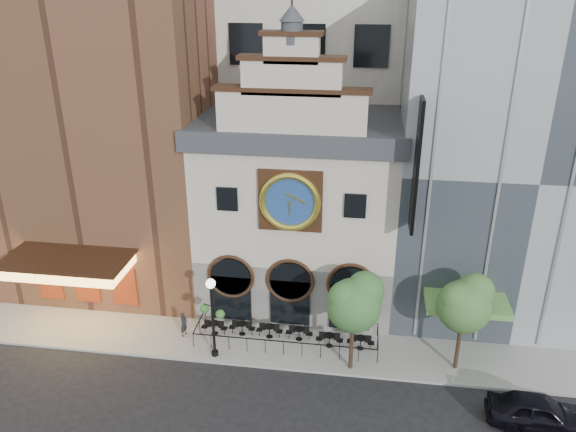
% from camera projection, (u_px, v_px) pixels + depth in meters
% --- Properties ---
extents(ground, '(120.00, 120.00, 0.00)m').
position_uv_depth(ground, '(280.00, 370.00, 31.03)').
color(ground, black).
rests_on(ground, ground).
extents(sidewalk, '(44.00, 5.00, 0.15)m').
position_uv_depth(sidewalk, '(287.00, 342.00, 33.27)').
color(sidewalk, gray).
rests_on(sidewalk, ground).
extents(clock_building, '(12.60, 8.78, 18.65)m').
position_uv_depth(clock_building, '(299.00, 205.00, 35.48)').
color(clock_building, '#605E5B').
rests_on(clock_building, ground).
extents(theater_building, '(14.00, 15.60, 25.00)m').
position_uv_depth(theater_building, '(107.00, 99.00, 36.76)').
color(theater_building, brown).
rests_on(theater_building, ground).
extents(retail_building, '(14.00, 14.40, 20.00)m').
position_uv_depth(retail_building, '(514.00, 151.00, 34.37)').
color(retail_building, gray).
rests_on(retail_building, ground).
extents(cafe_railing, '(10.60, 2.60, 0.90)m').
position_uv_depth(cafe_railing, '(287.00, 335.00, 33.06)').
color(cafe_railing, black).
rests_on(cafe_railing, sidewalk).
extents(bistro_0, '(1.58, 0.68, 0.90)m').
position_uv_depth(bistro_0, '(214.00, 327.00, 33.74)').
color(bistro_0, black).
rests_on(bistro_0, sidewalk).
extents(bistro_1, '(1.58, 0.68, 0.90)m').
position_uv_depth(bistro_1, '(242.00, 328.00, 33.70)').
color(bistro_1, black).
rests_on(bistro_1, sidewalk).
extents(bistro_2, '(1.58, 0.68, 0.90)m').
position_uv_depth(bistro_2, '(269.00, 330.00, 33.45)').
color(bistro_2, black).
rests_on(bistro_2, sidewalk).
extents(bistro_3, '(1.58, 0.68, 0.90)m').
position_uv_depth(bistro_3, '(299.00, 333.00, 33.21)').
color(bistro_3, black).
rests_on(bistro_3, sidewalk).
extents(bistro_4, '(1.58, 0.68, 0.90)m').
position_uv_depth(bistro_4, '(329.00, 339.00, 32.62)').
color(bistro_4, black).
rests_on(bistro_4, sidewalk).
extents(bistro_5, '(1.58, 0.68, 0.90)m').
position_uv_depth(bistro_5, '(361.00, 342.00, 32.40)').
color(bistro_5, black).
rests_on(bistro_5, sidewalk).
extents(car_right, '(4.95, 2.22, 1.65)m').
position_uv_depth(car_right, '(539.00, 412.00, 26.94)').
color(car_right, black).
rests_on(car_right, ground).
extents(pedestrian, '(0.50, 0.64, 1.54)m').
position_uv_depth(pedestrian, '(184.00, 324.00, 33.50)').
color(pedestrian, black).
rests_on(pedestrian, sidewalk).
extents(lamppost, '(1.51, 0.91, 4.96)m').
position_uv_depth(lamppost, '(212.00, 309.00, 30.81)').
color(lamppost, black).
rests_on(lamppost, sidewalk).
extents(tree_left, '(3.02, 2.91, 5.81)m').
position_uv_depth(tree_left, '(355.00, 301.00, 29.36)').
color(tree_left, '#382619').
rests_on(tree_left, sidewalk).
extents(tree_right, '(2.95, 2.84, 5.69)m').
position_uv_depth(tree_right, '(465.00, 302.00, 29.41)').
color(tree_right, '#382619').
rests_on(tree_right, sidewalk).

